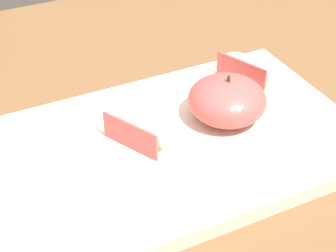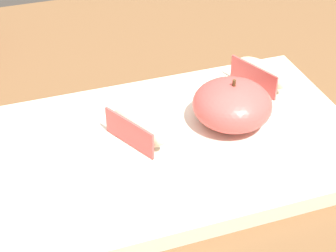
% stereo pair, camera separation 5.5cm
% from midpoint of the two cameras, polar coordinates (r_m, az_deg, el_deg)
% --- Properties ---
extents(dining_table, '(1.34, 0.91, 0.73)m').
position_cam_midpoint_polar(dining_table, '(0.63, -0.47, -10.13)').
color(dining_table, brown).
rests_on(dining_table, ground_plane).
extents(cutting_board, '(0.41, 0.24, 0.02)m').
position_cam_midpoint_polar(cutting_board, '(0.57, -2.77, -2.45)').
color(cutting_board, beige).
rests_on(cutting_board, dining_table).
extents(apple_half_skin_up, '(0.09, 0.09, 0.05)m').
position_cam_midpoint_polar(apple_half_skin_up, '(0.58, 3.59, 2.66)').
color(apple_half_skin_up, '#D14C47').
rests_on(apple_half_skin_up, cutting_board).
extents(apple_wedge_right, '(0.06, 0.08, 0.03)m').
position_cam_midpoint_polar(apple_wedge_right, '(0.55, -6.10, -0.51)').
color(apple_wedge_right, beige).
rests_on(apple_wedge_right, cutting_board).
extents(apple_wedge_left, '(0.05, 0.08, 0.03)m').
position_cam_midpoint_polar(apple_wedge_left, '(0.66, 5.93, 6.04)').
color(apple_wedge_left, beige).
rests_on(apple_wedge_left, cutting_board).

